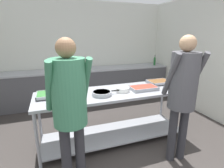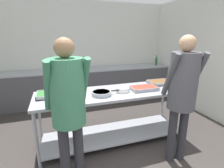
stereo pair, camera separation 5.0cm
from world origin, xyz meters
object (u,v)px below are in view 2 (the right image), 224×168
(sauce_pan, at_px, (101,93))
(guest_serving_right, at_px, (182,88))
(plate_stack, at_px, (122,89))
(guest_serving_left, at_px, (68,100))
(serving_tray_vegetables, at_px, (52,94))
(broccoli_bowl, at_px, (78,96))
(serving_tray_roast, at_px, (144,88))
(serving_tray_greens, at_px, (160,82))
(water_bottle, at_px, (156,61))

(sauce_pan, height_order, guest_serving_right, guest_serving_right)
(plate_stack, height_order, guest_serving_left, guest_serving_left)
(serving_tray_vegetables, height_order, guest_serving_left, guest_serving_left)
(serving_tray_vegetables, xyz_separation_m, plate_stack, (1.08, -0.16, 0.01))
(broccoli_bowl, relative_size, sauce_pan, 0.44)
(serving_tray_roast, bearing_deg, broccoli_bowl, -175.97)
(plate_stack, distance_m, serving_tray_roast, 0.38)
(serving_tray_roast, height_order, serving_tray_greens, same)
(sauce_pan, bearing_deg, guest_serving_left, -132.60)
(plate_stack, xyz_separation_m, guest_serving_left, (-0.90, -0.64, 0.16))
(serving_tray_roast, bearing_deg, serving_tray_vegetables, 173.16)
(sauce_pan, distance_m, guest_serving_left, 0.81)
(guest_serving_right, bearing_deg, broccoli_bowl, 154.41)
(serving_tray_vegetables, distance_m, serving_tray_greens, 1.92)
(serving_tray_vegetables, relative_size, serving_tray_greens, 1.09)
(guest_serving_left, bearing_deg, serving_tray_roast, 26.01)
(guest_serving_right, bearing_deg, plate_stack, 128.30)
(plate_stack, height_order, serving_tray_roast, plate_stack)
(plate_stack, bearing_deg, guest_serving_right, -51.70)
(plate_stack, height_order, serving_tray_greens, plate_stack)
(serving_tray_vegetables, xyz_separation_m, guest_serving_right, (1.64, -0.87, 0.19))
(serving_tray_roast, height_order, guest_serving_left, guest_serving_left)
(water_bottle, bearing_deg, broccoli_bowl, -141.15)
(sauce_pan, height_order, water_bottle, water_bottle)
(serving_tray_vegetables, bearing_deg, broccoli_bowl, -35.16)
(serving_tray_greens, bearing_deg, serving_tray_roast, -152.93)
(serving_tray_greens, xyz_separation_m, guest_serving_left, (-1.74, -0.86, 0.17))
(serving_tray_vegetables, height_order, guest_serving_right, guest_serving_right)
(broccoli_bowl, xyz_separation_m, guest_serving_left, (-0.18, -0.55, 0.16))
(broccoli_bowl, xyz_separation_m, plate_stack, (0.72, 0.10, 0.00))
(water_bottle, bearing_deg, guest_serving_right, -115.86)
(serving_tray_greens, bearing_deg, guest_serving_left, -153.70)
(serving_tray_vegetables, height_order, water_bottle, water_bottle)
(broccoli_bowl, distance_m, plate_stack, 0.73)
(serving_tray_greens, relative_size, water_bottle, 1.37)
(serving_tray_vegetables, height_order, serving_tray_greens, same)
(guest_serving_left, relative_size, guest_serving_right, 0.99)
(serving_tray_vegetables, xyz_separation_m, serving_tray_greens, (1.92, 0.06, -0.00))
(serving_tray_vegetables, relative_size, serving_tray_roast, 1.01)
(sauce_pan, bearing_deg, water_bottle, 42.51)
(guest_serving_left, distance_m, water_bottle, 3.84)
(sauce_pan, bearing_deg, serving_tray_roast, 3.20)
(serving_tray_greens, height_order, guest_serving_left, guest_serving_left)
(guest_serving_left, xyz_separation_m, water_bottle, (2.78, 2.64, -0.06))
(sauce_pan, height_order, serving_tray_roast, sauce_pan)
(sauce_pan, distance_m, plate_stack, 0.37)
(serving_tray_vegetables, distance_m, sauce_pan, 0.74)
(serving_tray_roast, distance_m, water_bottle, 2.52)
(sauce_pan, relative_size, water_bottle, 1.47)
(broccoli_bowl, height_order, sauce_pan, broccoli_bowl)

